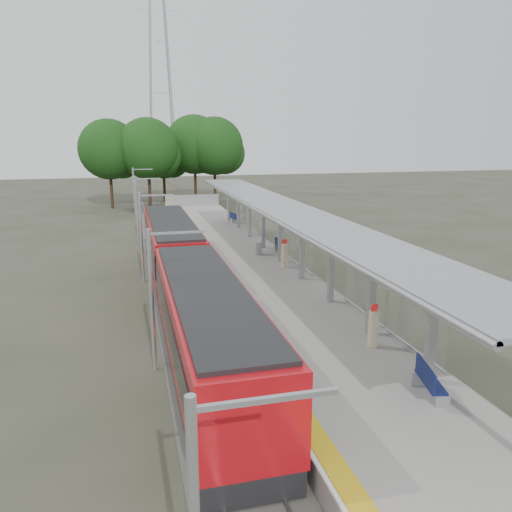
{
  "coord_description": "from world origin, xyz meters",
  "views": [
    {
      "loc": [
        -6.91,
        -10.71,
        8.58
      ],
      "look_at": [
        -0.45,
        14.49,
        2.3
      ],
      "focal_mm": 35.0,
      "sensor_mm": 36.0,
      "label": 1
    }
  ],
  "objects_px": {
    "bench_near": "(428,379)",
    "bench_mid": "(279,245)",
    "bench_far": "(234,218)",
    "train": "(185,275)",
    "info_pillar_far": "(284,255)",
    "litter_bin": "(259,248)",
    "info_pillar_near": "(373,328)"
  },
  "relations": [
    {
      "from": "train",
      "to": "bench_far",
      "type": "xyz_separation_m",
      "value": [
        6.65,
        19.89,
        -0.57
      ]
    },
    {
      "from": "bench_near",
      "to": "info_pillar_near",
      "type": "height_order",
      "value": "info_pillar_near"
    },
    {
      "from": "bench_near",
      "to": "bench_mid",
      "type": "height_order",
      "value": "bench_near"
    },
    {
      "from": "bench_far",
      "to": "info_pillar_near",
      "type": "xyz_separation_m",
      "value": [
        -0.63,
        -27.59,
        0.23
      ]
    },
    {
      "from": "bench_far",
      "to": "litter_bin",
      "type": "bearing_deg",
      "value": -107.51
    },
    {
      "from": "bench_mid",
      "to": "info_pillar_near",
      "type": "bearing_deg",
      "value": -89.32
    },
    {
      "from": "train",
      "to": "bench_mid",
      "type": "distance_m",
      "value": 10.52
    },
    {
      "from": "train",
      "to": "litter_bin",
      "type": "xyz_separation_m",
      "value": [
        5.66,
        7.51,
        -0.64
      ]
    },
    {
      "from": "bench_near",
      "to": "info_pillar_far",
      "type": "bearing_deg",
      "value": 102.18
    },
    {
      "from": "bench_near",
      "to": "bench_mid",
      "type": "distance_m",
      "value": 19.22
    },
    {
      "from": "bench_far",
      "to": "bench_mid",
      "type": "bearing_deg",
      "value": -100.75
    },
    {
      "from": "train",
      "to": "bench_far",
      "type": "height_order",
      "value": "train"
    },
    {
      "from": "info_pillar_far",
      "to": "bench_near",
      "type": "bearing_deg",
      "value": -111.2
    },
    {
      "from": "bench_near",
      "to": "info_pillar_near",
      "type": "bearing_deg",
      "value": 101.76
    },
    {
      "from": "bench_far",
      "to": "bench_near",
      "type": "bearing_deg",
      "value": -104.32
    },
    {
      "from": "bench_near",
      "to": "bench_mid",
      "type": "bearing_deg",
      "value": 100.14
    },
    {
      "from": "train",
      "to": "bench_mid",
      "type": "height_order",
      "value": "train"
    },
    {
      "from": "train",
      "to": "litter_bin",
      "type": "height_order",
      "value": "train"
    },
    {
      "from": "bench_near",
      "to": "bench_far",
      "type": "relative_size",
      "value": 1.18
    },
    {
      "from": "train",
      "to": "bench_near",
      "type": "distance_m",
      "value": 12.88
    },
    {
      "from": "info_pillar_near",
      "to": "info_pillar_far",
      "type": "relative_size",
      "value": 0.98
    },
    {
      "from": "bench_mid",
      "to": "bench_far",
      "type": "height_order",
      "value": "bench_mid"
    },
    {
      "from": "train",
      "to": "info_pillar_near",
      "type": "xyz_separation_m",
      "value": [
        6.02,
        -7.7,
        -0.34
      ]
    },
    {
      "from": "train",
      "to": "info_pillar_far",
      "type": "xyz_separation_m",
      "value": [
        6.32,
        4.07,
        -0.33
      ]
    },
    {
      "from": "info_pillar_near",
      "to": "train",
      "type": "bearing_deg",
      "value": 106.18
    },
    {
      "from": "bench_near",
      "to": "info_pillar_far",
      "type": "relative_size",
      "value": 0.99
    },
    {
      "from": "bench_near",
      "to": "bench_far",
      "type": "height_order",
      "value": "bench_near"
    },
    {
      "from": "train",
      "to": "bench_mid",
      "type": "relative_size",
      "value": 18.4
    },
    {
      "from": "info_pillar_far",
      "to": "litter_bin",
      "type": "xyz_separation_m",
      "value": [
        -0.67,
        3.44,
        -0.31
      ]
    },
    {
      "from": "bench_mid",
      "to": "litter_bin",
      "type": "bearing_deg",
      "value": -166.52
    },
    {
      "from": "info_pillar_far",
      "to": "bench_far",
      "type": "bearing_deg",
      "value": 69.23
    },
    {
      "from": "train",
      "to": "info_pillar_near",
      "type": "height_order",
      "value": "train"
    }
  ]
}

